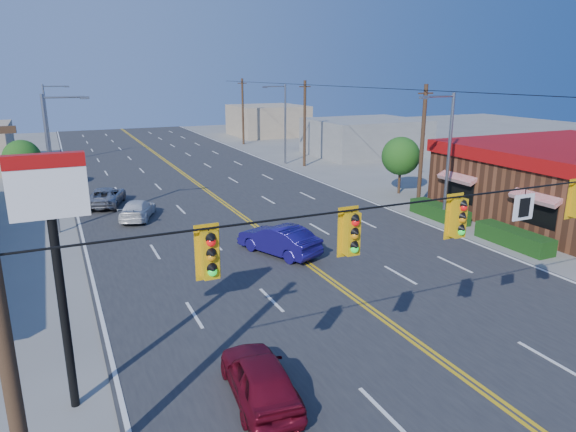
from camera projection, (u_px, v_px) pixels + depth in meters
name	position (u px, v px, depth m)	size (l,w,h in m)	color
ground	(473.00, 385.00, 15.54)	(160.00, 160.00, 0.00)	gray
road	(245.00, 219.00, 33.03)	(20.00, 120.00, 0.06)	#2D2D30
signal_span	(487.00, 232.00, 14.17)	(24.32, 0.34, 9.00)	#47301E
kfc	(574.00, 180.00, 33.40)	(16.30, 12.40, 4.70)	brown
pizza_hut_sign	(53.00, 232.00, 13.22)	(1.90, 0.30, 6.85)	black
streetlight_se	(446.00, 152.00, 30.91)	(2.55, 0.25, 8.00)	gray
streetlight_ne	(283.00, 120.00, 51.90)	(2.55, 0.25, 8.00)	gray
streetlight_sw	(53.00, 157.00, 29.22)	(2.55, 0.25, 8.00)	gray
streetlight_nw	(49.00, 120.00, 51.97)	(2.55, 0.25, 8.00)	gray
utility_pole_near	(422.00, 147.00, 35.06)	(0.28, 0.28, 8.40)	#47301E
utility_pole_mid	(305.00, 124.00, 50.80)	(0.28, 0.28, 8.40)	#47301E
utility_pole_far	(243.00, 112.00, 66.55)	(0.28, 0.28, 8.40)	#47301E
tree_kfc_rear	(401.00, 156.00, 39.42)	(2.94, 2.94, 4.41)	#47301E
tree_west	(22.00, 158.00, 39.30)	(2.80, 2.80, 4.20)	#47301E
bld_east_mid	(365.00, 137.00, 58.84)	(12.00, 10.00, 4.00)	gray
bld_east_far	(268.00, 120.00, 76.82)	(10.00, 10.00, 4.40)	tan
car_magenta	(260.00, 379.00, 14.63)	(1.64, 4.09, 1.39)	maroon
car_blue	(279.00, 241.00, 26.45)	(1.62, 4.65, 1.53)	navy
car_white	(138.00, 210.00, 32.87)	(1.71, 4.20, 1.22)	silver
car_silver	(106.00, 197.00, 36.14)	(2.18, 4.72, 1.31)	#949498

